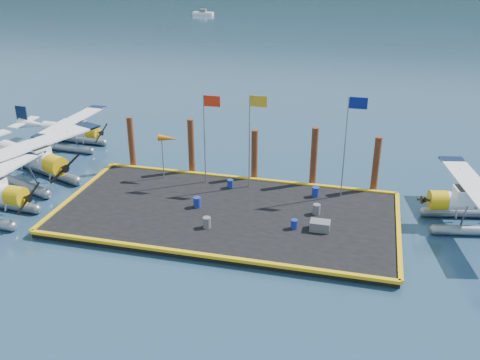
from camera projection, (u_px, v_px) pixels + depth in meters
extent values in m
plane|color=navy|center=(227.00, 217.00, 32.29)|extent=(4000.00, 4000.00, 0.00)
cube|color=black|center=(227.00, 214.00, 32.20)|extent=(20.00, 10.00, 0.40)
cylinder|color=gold|center=(16.00, 196.00, 31.14)|extent=(1.09, 1.24, 1.18)
cube|color=black|center=(29.00, 198.00, 30.91)|extent=(0.20, 2.26, 1.14)
cube|color=black|center=(32.00, 153.00, 35.14)|extent=(1.57, 1.01, 0.13)
cylinder|color=gray|center=(44.00, 170.00, 38.11)|extent=(6.74, 3.05, 0.67)
cylinder|color=gray|center=(14.00, 181.00, 36.26)|extent=(6.74, 3.05, 0.67)
cylinder|color=white|center=(28.00, 156.00, 36.45)|extent=(5.31, 2.97, 1.23)
cube|color=white|center=(33.00, 153.00, 35.94)|extent=(2.74, 2.01, 1.01)
cube|color=black|center=(36.00, 151.00, 35.68)|extent=(1.88, 1.65, 0.62)
cylinder|color=gold|center=(55.00, 165.00, 34.95)|extent=(1.50, 1.61, 1.30)
cube|color=black|center=(65.00, 168.00, 34.46)|extent=(0.93, 2.36, 1.26)
cube|color=white|center=(32.00, 145.00, 35.71)|extent=(5.08, 10.03, 0.13)
cube|color=black|center=(88.00, 126.00, 39.33)|extent=(1.93, 1.53, 0.15)
cylinder|color=gray|center=(74.00, 139.00, 44.12)|extent=(5.57, 0.80, 0.54)
cylinder|color=gray|center=(60.00, 147.00, 42.40)|extent=(5.57, 0.80, 0.54)
cylinder|color=white|center=(67.00, 129.00, 42.72)|extent=(4.21, 1.18, 0.99)
cube|color=white|center=(72.00, 126.00, 42.45)|extent=(2.01, 1.08, 0.81)
cube|color=black|center=(75.00, 124.00, 42.30)|extent=(1.30, 1.00, 0.49)
cylinder|color=gold|center=(93.00, 132.00, 42.11)|extent=(0.94, 1.08, 1.04)
cube|color=black|center=(101.00, 133.00, 41.91)|extent=(0.15, 1.99, 1.01)
cube|color=white|center=(72.00, 121.00, 42.26)|extent=(1.72, 8.12, 0.11)
cube|color=black|center=(97.00, 107.00, 45.63)|extent=(1.38, 0.87, 0.12)
cube|color=black|center=(42.00, 136.00, 38.90)|extent=(1.38, 0.87, 0.12)
cube|color=black|center=(22.00, 115.00, 43.46)|extent=(0.99, 0.15, 1.52)
cube|color=white|center=(24.00, 122.00, 43.68)|extent=(0.95, 3.08, 0.09)
cylinder|color=gray|center=(476.00, 213.00, 32.17)|extent=(6.11, 1.76, 0.59)
cube|color=white|center=(474.00, 196.00, 30.53)|extent=(2.34, 1.48, 0.89)
cube|color=black|center=(469.00, 192.00, 30.46)|extent=(1.55, 1.28, 0.54)
cylinder|color=gold|center=(438.00, 200.00, 30.76)|extent=(1.19, 1.31, 1.14)
cube|color=black|center=(423.00, 200.00, 30.80)|extent=(0.48, 2.16, 1.11)
cube|color=white|center=(475.00, 188.00, 30.33)|extent=(3.17, 8.99, 0.12)
cube|color=black|center=(452.00, 160.00, 34.19)|extent=(1.62, 1.16, 0.13)
cylinder|color=navy|center=(197.00, 202.00, 32.53)|extent=(0.46, 0.46, 0.65)
cylinder|color=navy|center=(294.00, 224.00, 30.11)|extent=(0.39, 0.39, 0.56)
cylinder|color=#58585D|center=(317.00, 209.00, 31.70)|extent=(0.45, 0.45, 0.63)
cylinder|color=#58585D|center=(207.00, 222.00, 30.21)|extent=(0.46, 0.46, 0.64)
cylinder|color=navy|center=(315.00, 192.00, 33.87)|extent=(0.46, 0.46, 0.64)
cylinder|color=navy|center=(230.00, 184.00, 35.09)|extent=(0.40, 0.40, 0.56)
cube|color=#58585D|center=(320.00, 226.00, 29.96)|extent=(1.11, 0.74, 0.56)
cylinder|color=gray|center=(205.00, 140.00, 34.80)|extent=(0.08, 0.08, 6.00)
cube|color=red|center=(212.00, 101.00, 33.59)|extent=(1.10, 0.03, 0.70)
cylinder|color=gray|center=(249.00, 142.00, 34.10)|extent=(0.08, 0.08, 6.20)
cube|color=gold|center=(258.00, 101.00, 32.85)|extent=(1.10, 0.03, 0.70)
cylinder|color=gray|center=(345.00, 148.00, 32.72)|extent=(0.08, 0.08, 6.50)
cube|color=navy|center=(358.00, 103.00, 31.40)|extent=(1.10, 0.03, 0.70)
cylinder|color=gray|center=(163.00, 157.00, 36.08)|extent=(0.07, 0.07, 3.00)
cone|color=orange|center=(169.00, 138.00, 35.39)|extent=(1.40, 0.44, 0.44)
cylinder|color=#472214|center=(132.00, 144.00, 38.11)|extent=(0.44, 0.44, 4.00)
cylinder|color=#472214|center=(191.00, 148.00, 37.08)|extent=(0.44, 0.44, 4.20)
cylinder|color=#472214|center=(255.00, 157.00, 36.17)|extent=(0.44, 0.44, 3.80)
cylinder|color=#472214|center=(314.00, 159.00, 35.19)|extent=(0.44, 0.44, 4.30)
cylinder|color=#472214|center=(376.00, 166.00, 34.37)|extent=(0.44, 0.44, 4.00)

